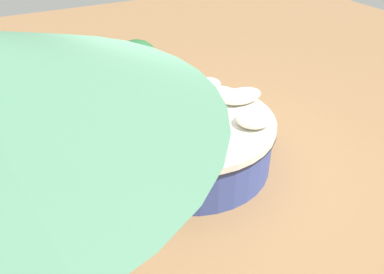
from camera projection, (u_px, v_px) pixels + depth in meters
ground_plane at (192, 162)px, 4.88m from camera, size 16.00×16.00×0.00m
round_bed at (192, 141)px, 4.71m from camera, size 1.98×1.98×0.63m
throw_pillow_0 at (254, 119)px, 4.39m from camera, size 0.42×0.39×0.15m
throw_pillow_1 at (241, 96)px, 4.85m from camera, size 0.55×0.31×0.17m
throw_pillow_2 at (203, 86)px, 5.08m from camera, size 0.51×0.34×0.17m
patio_chair at (34, 89)px, 5.36m from camera, size 0.72×0.72×0.98m
planter at (138, 67)px, 5.93m from camera, size 0.67×0.67×1.01m
side_table at (62, 140)px, 4.93m from camera, size 0.42×0.42×0.43m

